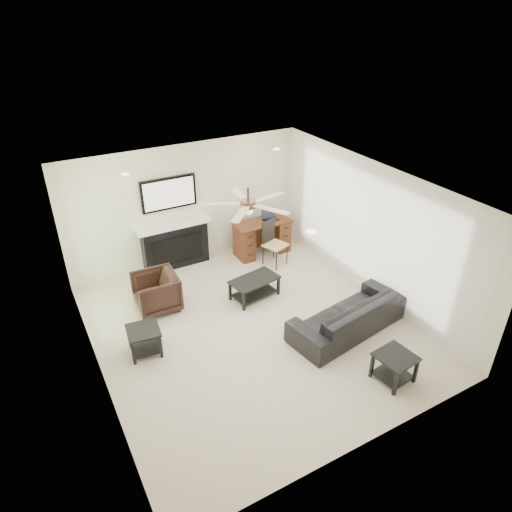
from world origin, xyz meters
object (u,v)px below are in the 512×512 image
(sofa, at_px, (348,315))
(coffee_table, at_px, (254,288))
(fireplace_unit, at_px, (174,224))
(armchair, at_px, (156,292))
(desk, at_px, (262,237))

(sofa, relative_size, coffee_table, 2.34)
(coffee_table, distance_m, fireplace_unit, 2.14)
(armchair, distance_m, desk, 2.81)
(desk, bearing_deg, fireplace_unit, 167.93)
(coffee_table, relative_size, fireplace_unit, 0.47)
(armchair, relative_size, fireplace_unit, 0.40)
(sofa, bearing_deg, desk, -100.15)
(coffee_table, bearing_deg, fireplace_unit, 105.74)
(sofa, relative_size, desk, 1.73)
(armchair, height_order, fireplace_unit, fireplace_unit)
(sofa, height_order, fireplace_unit, fireplace_unit)
(sofa, height_order, coffee_table, sofa)
(sofa, bearing_deg, fireplace_unit, -71.52)
(desk, bearing_deg, armchair, -162.03)
(coffee_table, xyz_separation_m, fireplace_unit, (-0.85, 1.81, 0.75))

